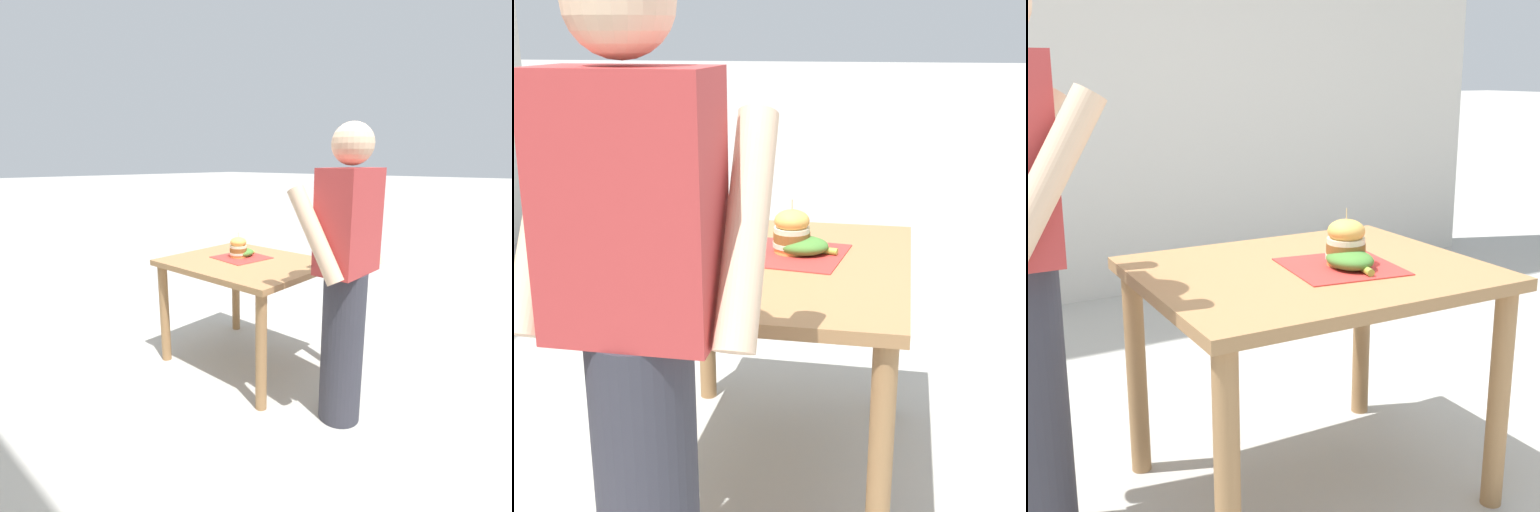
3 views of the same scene
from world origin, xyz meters
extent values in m
plane|color=#ADAAA3|center=(0.00, 0.00, 0.00)|extent=(80.00, 80.00, 0.00)
cube|color=#9E7247|center=(0.00, 0.00, 0.77)|extent=(0.89, 1.08, 0.04)
cylinder|color=#9E7247|center=(-0.38, -0.48, 0.38)|extent=(0.07, 0.07, 0.75)
cylinder|color=#9E7247|center=(0.38, -0.48, 0.38)|extent=(0.07, 0.07, 0.75)
cylinder|color=#9E7247|center=(-0.38, 0.48, 0.38)|extent=(0.07, 0.07, 0.75)
cylinder|color=#9E7247|center=(0.38, 0.48, 0.38)|extent=(0.07, 0.07, 0.75)
cube|color=red|center=(-0.05, -0.08, 0.79)|extent=(0.38, 0.38, 0.00)
cylinder|color=gold|center=(-0.04, -0.11, 0.81)|extent=(0.12, 0.12, 0.02)
cylinder|color=beige|center=(-0.04, -0.11, 0.83)|extent=(0.13, 0.13, 0.02)
cylinder|color=brown|center=(-0.04, -0.11, 0.85)|extent=(0.13, 0.13, 0.03)
cylinder|color=beige|center=(-0.04, -0.11, 0.88)|extent=(0.12, 0.12, 0.02)
ellipsoid|color=gold|center=(-0.04, -0.11, 0.91)|extent=(0.12, 0.12, 0.08)
cylinder|color=#D1B77F|center=(-0.04, -0.11, 0.95)|extent=(0.00, 0.00, 0.05)
cylinder|color=#8EA83D|center=(-0.16, -0.10, 0.81)|extent=(0.09, 0.04, 0.02)
ellipsoid|color=#477F33|center=(-0.08, -0.10, 0.82)|extent=(0.18, 0.14, 0.06)
cylinder|color=beige|center=(-0.09, 0.82, 1.13)|extent=(0.09, 0.34, 0.50)
camera|label=1|loc=(2.05, 1.91, 1.49)|focal=28.00mm
camera|label=2|loc=(-0.41, 2.23, 1.52)|focal=50.00mm
camera|label=3|loc=(-1.90, 1.14, 1.40)|focal=50.00mm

